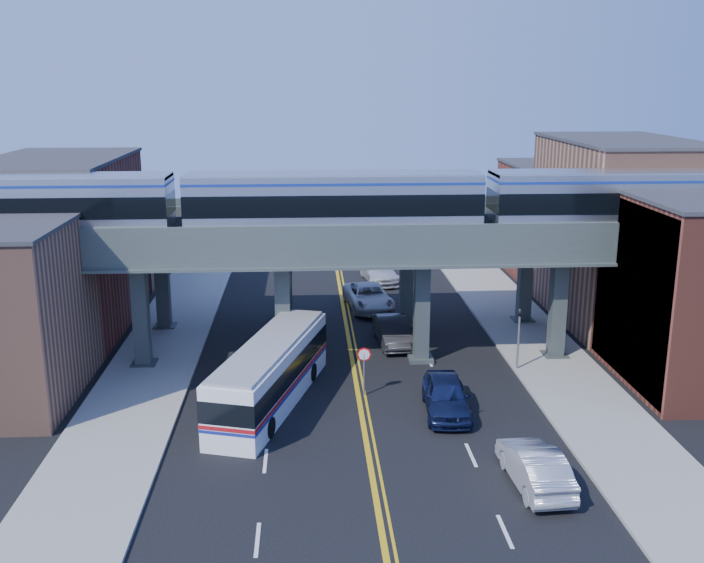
{
  "coord_description": "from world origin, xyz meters",
  "views": [
    {
      "loc": [
        -2.59,
        -35.0,
        16.04
      ],
      "look_at": [
        -0.13,
        6.29,
        5.29
      ],
      "focal_mm": 40.0,
      "sensor_mm": 36.0,
      "label": 1
    }
  ],
  "objects_px": {
    "stop_sign": "(364,363)",
    "transit_bus": "(271,374)",
    "car_lane_c": "(368,297)",
    "car_lane_d": "(379,271)",
    "car_lane_b": "(392,331)",
    "transit_train": "(334,202)",
    "car_lane_a": "(446,396)",
    "traffic_signal": "(519,332)",
    "car_parked_curb": "(535,466)"
  },
  "relations": [
    {
      "from": "car_lane_b",
      "to": "car_lane_c",
      "type": "height_order",
      "value": "car_lane_c"
    },
    {
      "from": "traffic_signal",
      "to": "car_lane_b",
      "type": "height_order",
      "value": "traffic_signal"
    },
    {
      "from": "car_lane_c",
      "to": "car_lane_d",
      "type": "relative_size",
      "value": 1.03
    },
    {
      "from": "car_parked_curb",
      "to": "stop_sign",
      "type": "bearing_deg",
      "value": -60.86
    },
    {
      "from": "car_lane_c",
      "to": "car_lane_d",
      "type": "xyz_separation_m",
      "value": [
        1.48,
        7.6,
        0.01
      ]
    },
    {
      "from": "transit_train",
      "to": "transit_bus",
      "type": "xyz_separation_m",
      "value": [
        -3.45,
        -5.72,
        -7.8
      ]
    },
    {
      "from": "car_lane_b",
      "to": "car_lane_a",
      "type": "bearing_deg",
      "value": -85.91
    },
    {
      "from": "traffic_signal",
      "to": "stop_sign",
      "type": "bearing_deg",
      "value": -161.37
    },
    {
      "from": "transit_bus",
      "to": "car_lane_d",
      "type": "relative_size",
      "value": 2.05
    },
    {
      "from": "car_lane_a",
      "to": "transit_bus",
      "type": "bearing_deg",
      "value": 172.05
    },
    {
      "from": "transit_train",
      "to": "car_lane_c",
      "type": "distance_m",
      "value": 14.16
    },
    {
      "from": "transit_train",
      "to": "car_lane_d",
      "type": "xyz_separation_m",
      "value": [
        4.33,
        18.53,
        -8.52
      ]
    },
    {
      "from": "car_lane_d",
      "to": "car_parked_curb",
      "type": "height_order",
      "value": "car_lane_d"
    },
    {
      "from": "car_lane_d",
      "to": "car_lane_b",
      "type": "bearing_deg",
      "value": -98.98
    },
    {
      "from": "transit_train",
      "to": "car_lane_b",
      "type": "relative_size",
      "value": 9.74
    },
    {
      "from": "traffic_signal",
      "to": "transit_bus",
      "type": "bearing_deg",
      "value": -164.82
    },
    {
      "from": "transit_bus",
      "to": "car_lane_b",
      "type": "height_order",
      "value": "transit_bus"
    },
    {
      "from": "traffic_signal",
      "to": "car_lane_c",
      "type": "height_order",
      "value": "traffic_signal"
    },
    {
      "from": "transit_train",
      "to": "car_parked_curb",
      "type": "relative_size",
      "value": 9.81
    },
    {
      "from": "car_lane_b",
      "to": "car_parked_curb",
      "type": "bearing_deg",
      "value": -81.91
    },
    {
      "from": "car_lane_a",
      "to": "car_lane_d",
      "type": "relative_size",
      "value": 0.89
    },
    {
      "from": "car_lane_c",
      "to": "car_parked_curb",
      "type": "distance_m",
      "value": 26.1
    },
    {
      "from": "stop_sign",
      "to": "car_lane_a",
      "type": "xyz_separation_m",
      "value": [
        3.87,
        -2.47,
        -0.85
      ]
    },
    {
      "from": "transit_train",
      "to": "car_parked_curb",
      "type": "bearing_deg",
      "value": -62.88
    },
    {
      "from": "stop_sign",
      "to": "transit_bus",
      "type": "height_order",
      "value": "transit_bus"
    },
    {
      "from": "stop_sign",
      "to": "transit_bus",
      "type": "distance_m",
      "value": 4.85
    },
    {
      "from": "stop_sign",
      "to": "transit_bus",
      "type": "bearing_deg",
      "value": -171.51
    },
    {
      "from": "car_lane_a",
      "to": "car_lane_b",
      "type": "height_order",
      "value": "car_lane_a"
    },
    {
      "from": "transit_bus",
      "to": "car_lane_b",
      "type": "distance_m",
      "value": 11.28
    },
    {
      "from": "stop_sign",
      "to": "car_lane_a",
      "type": "distance_m",
      "value": 4.67
    },
    {
      "from": "car_lane_b",
      "to": "car_lane_c",
      "type": "bearing_deg",
      "value": 92.03
    },
    {
      "from": "transit_train",
      "to": "transit_bus",
      "type": "bearing_deg",
      "value": -121.08
    },
    {
      "from": "transit_train",
      "to": "car_lane_a",
      "type": "distance_m",
      "value": 12.46
    },
    {
      "from": "transit_bus",
      "to": "car_lane_c",
      "type": "xyz_separation_m",
      "value": [
        6.3,
        16.65,
        -0.73
      ]
    },
    {
      "from": "car_lane_a",
      "to": "car_lane_d",
      "type": "xyz_separation_m",
      "value": [
        -0.89,
        26.01,
        -0.04
      ]
    },
    {
      "from": "transit_bus",
      "to": "car_parked_curb",
      "type": "height_order",
      "value": "transit_bus"
    },
    {
      "from": "stop_sign",
      "to": "transit_bus",
      "type": "relative_size",
      "value": 0.21
    },
    {
      "from": "transit_bus",
      "to": "car_lane_d",
      "type": "height_order",
      "value": "transit_bus"
    },
    {
      "from": "car_lane_d",
      "to": "traffic_signal",
      "type": "bearing_deg",
      "value": -80.61
    },
    {
      "from": "transit_bus",
      "to": "car_lane_a",
      "type": "distance_m",
      "value": 8.87
    },
    {
      "from": "transit_bus",
      "to": "car_lane_b",
      "type": "xyz_separation_m",
      "value": [
        7.16,
        8.69,
        -0.74
      ]
    },
    {
      "from": "car_lane_d",
      "to": "transit_train",
      "type": "bearing_deg",
      "value": -109.85
    },
    {
      "from": "car_lane_b",
      "to": "transit_bus",
      "type": "bearing_deg",
      "value": -133.61
    },
    {
      "from": "car_lane_d",
      "to": "car_parked_curb",
      "type": "xyz_separation_m",
      "value": [
        3.22,
        -33.27,
        -0.02
      ]
    },
    {
      "from": "transit_train",
      "to": "car_lane_a",
      "type": "height_order",
      "value": "transit_train"
    },
    {
      "from": "stop_sign",
      "to": "car_lane_c",
      "type": "xyz_separation_m",
      "value": [
        1.5,
        15.93,
        -0.9
      ]
    },
    {
      "from": "stop_sign",
      "to": "car_lane_c",
      "type": "bearing_deg",
      "value": 84.62
    },
    {
      "from": "traffic_signal",
      "to": "car_parked_curb",
      "type": "relative_size",
      "value": 0.8
    },
    {
      "from": "traffic_signal",
      "to": "car_lane_d",
      "type": "height_order",
      "value": "traffic_signal"
    },
    {
      "from": "transit_train",
      "to": "car_lane_b",
      "type": "distance_m",
      "value": 9.77
    }
  ]
}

